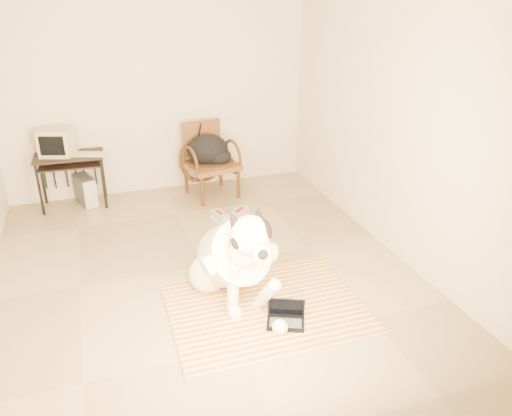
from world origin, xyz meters
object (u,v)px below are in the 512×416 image
computer_desk (70,163)px  rattan_chair (209,160)px  pc_tower (86,191)px  crt_monitor (57,142)px  dog (234,258)px  backpack (210,151)px  laptop (286,316)px

computer_desk → rattan_chair: (1.73, -0.16, -0.11)m
pc_tower → rattan_chair: 1.63m
pc_tower → crt_monitor: bearing=168.7°
dog → crt_monitor: size_ratio=3.09×
dog → pc_tower: size_ratio=3.28×
dog → computer_desk: 2.95m
dog → crt_monitor: 3.08m
backpack → crt_monitor: bearing=171.4°
dog → rattan_chair: bearing=81.0°
laptop → pc_tower: size_ratio=0.86×
rattan_chair → backpack: size_ratio=1.71×
pc_tower → backpack: size_ratio=0.78×
laptop → crt_monitor: size_ratio=0.81×
dog → laptop: 0.68m
crt_monitor → backpack: bearing=-8.6°
crt_monitor → rattan_chair: size_ratio=0.49×
laptop → dog: bearing=120.6°
crt_monitor → computer_desk: bearing=-29.8°
rattan_chair → computer_desk: bearing=174.7°
rattan_chair → pc_tower: bearing=173.8°
laptop → crt_monitor: (-1.75, 3.19, 0.77)m
pc_tower → dog: bearing=-65.4°
dog → pc_tower: (-1.21, 2.64, -0.23)m
crt_monitor → backpack: crt_monitor is taller
laptop → computer_desk: 3.57m
laptop → computer_desk: computer_desk is taller
crt_monitor → rattan_chair: (1.84, -0.22, -0.37)m
rattan_chair → dog: bearing=-99.0°
computer_desk → crt_monitor: bearing=150.2°
pc_tower → rattan_chair: bearing=-6.2°
dog → laptop: (0.30, -0.50, -0.34)m
laptop → pc_tower: (-1.50, 3.14, 0.12)m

